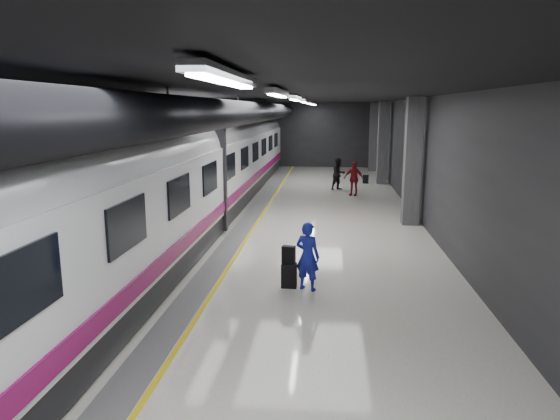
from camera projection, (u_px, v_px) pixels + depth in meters
name	position (u px, v px, depth m)	size (l,w,h in m)	color
ground	(279.00, 234.00, 16.54)	(40.00, 40.00, 0.00)	silver
platform_hall	(273.00, 126.00, 16.80)	(10.02, 40.02, 4.51)	black
train	(181.00, 171.00, 16.44)	(3.05, 38.00, 4.05)	black
traveler_main	(308.00, 256.00, 11.34)	(0.58, 0.38, 1.60)	#1730AE
suitcase_main	(289.00, 275.00, 11.59)	(0.36, 0.23, 0.58)	black
shoulder_bag	(289.00, 255.00, 11.52)	(0.30, 0.16, 0.41)	black
traveler_far_a	(339.00, 174.00, 25.51)	(0.79, 0.62, 1.63)	black
traveler_far_b	(354.00, 179.00, 23.87)	(0.96, 0.40, 1.63)	maroon
suitcase_far	(366.00, 179.00, 27.88)	(0.32, 0.21, 0.47)	black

